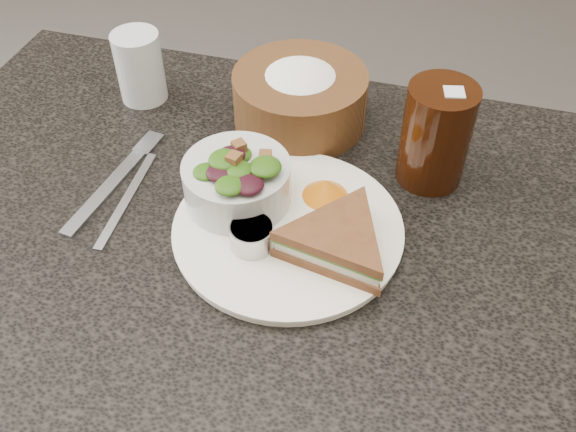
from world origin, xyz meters
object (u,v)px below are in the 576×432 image
(cola_glass, at_px, (437,131))
(sandwich, at_px, (338,241))
(dining_table, at_px, (258,376))
(water_glass, at_px, (140,67))
(dinner_plate, at_px, (288,230))
(dressing_ramekin, at_px, (252,236))
(salad_bowl, at_px, (237,176))
(bread_basket, at_px, (300,90))

(cola_glass, bearing_deg, sandwich, -115.30)
(dining_table, bearing_deg, sandwich, -14.38)
(dining_table, xyz_separation_m, sandwich, (0.12, -0.03, 0.41))
(water_glass, bearing_deg, dinner_plate, -36.74)
(dinner_plate, bearing_deg, dining_table, 174.76)
(dinner_plate, distance_m, cola_glass, 0.23)
(dining_table, height_order, dressing_ramekin, dressing_ramekin)
(dining_table, height_order, salad_bowl, salad_bowl)
(salad_bowl, relative_size, water_glass, 1.26)
(dinner_plate, height_order, bread_basket, bread_basket)
(dressing_ramekin, distance_m, water_glass, 0.37)
(sandwich, height_order, water_glass, water_glass)
(sandwich, bearing_deg, bread_basket, 124.66)
(dinner_plate, height_order, salad_bowl, salad_bowl)
(dinner_plate, bearing_deg, salad_bowl, 158.35)
(dining_table, relative_size, cola_glass, 6.64)
(salad_bowl, relative_size, dressing_ramekin, 2.55)
(dining_table, height_order, sandwich, sandwich)
(dinner_plate, height_order, sandwich, sandwich)
(dining_table, bearing_deg, dinner_plate, -5.24)
(cola_glass, bearing_deg, dining_table, -144.22)
(sandwich, bearing_deg, dining_table, 175.93)
(sandwich, distance_m, cola_glass, 0.20)
(dressing_ramekin, bearing_deg, sandwich, 8.27)
(dinner_plate, xyz_separation_m, bread_basket, (-0.05, 0.22, 0.05))
(bread_basket, bearing_deg, salad_bowl, -98.57)
(dressing_ramekin, distance_m, cola_glass, 0.27)
(salad_bowl, distance_m, bread_basket, 0.20)
(dressing_ramekin, bearing_deg, water_glass, 135.08)
(dinner_plate, distance_m, sandwich, 0.08)
(dinner_plate, bearing_deg, dressing_ramekin, -128.54)
(salad_bowl, height_order, cola_glass, cola_glass)
(water_glass, bearing_deg, dining_table, -41.84)
(bread_basket, xyz_separation_m, water_glass, (-0.25, -0.00, -0.00))
(dressing_ramekin, xyz_separation_m, cola_glass, (0.19, 0.19, 0.05))
(water_glass, bearing_deg, salad_bowl, -40.88)
(dinner_plate, bearing_deg, sandwich, -21.22)
(salad_bowl, bearing_deg, dressing_ramekin, -59.30)
(water_glass, bearing_deg, bread_basket, 1.16)
(salad_bowl, bearing_deg, cola_glass, 28.76)
(dining_table, bearing_deg, water_glass, 138.16)
(dining_table, bearing_deg, salad_bowl, 129.45)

